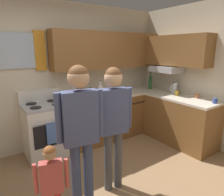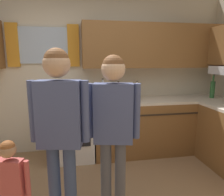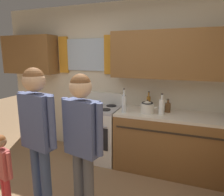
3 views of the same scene
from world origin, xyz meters
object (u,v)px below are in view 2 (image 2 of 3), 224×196
(bottle_tall_clear, at_px, (103,94))
(bottle_oil_amber, at_px, (118,92))
(adult_in_plaid, at_px, (113,120))
(small_child, at_px, (11,183))
(stove_oven, at_px, (71,129))
(bottle_wine_green, at_px, (212,89))
(adult_holding_child, at_px, (59,121))
(stovetop_kettle, at_px, (124,95))
(bottle_squat_brown, at_px, (138,94))
(bottle_milk_white, at_px, (137,93))

(bottle_tall_clear, xyz_separation_m, bottle_oil_amber, (0.30, 0.34, -0.03))
(adult_in_plaid, xyz_separation_m, small_child, (-0.86, -0.21, -0.41))
(bottle_oil_amber, bearing_deg, stove_oven, -167.48)
(bottle_tall_clear, distance_m, adult_in_plaid, 1.19)
(bottle_wine_green, bearing_deg, stove_oven, 178.33)
(bottle_oil_amber, bearing_deg, adult_holding_child, -117.64)
(stove_oven, relative_size, small_child, 1.17)
(small_child, bearing_deg, bottle_oil_amber, 55.01)
(bottle_oil_amber, height_order, adult_in_plaid, adult_in_plaid)
(stovetop_kettle, height_order, adult_in_plaid, adult_in_plaid)
(bottle_squat_brown, height_order, small_child, bottle_squat_brown)
(adult_holding_child, bearing_deg, bottle_milk_white, 51.29)
(bottle_wine_green, distance_m, adult_holding_child, 2.76)
(bottle_wine_green, distance_m, bottle_tall_clear, 1.87)
(bottle_tall_clear, height_order, bottle_squat_brown, bottle_tall_clear)
(bottle_milk_white, distance_m, small_child, 2.13)
(stovetop_kettle, distance_m, small_child, 1.99)
(bottle_tall_clear, relative_size, stovetop_kettle, 1.34)
(adult_holding_child, bearing_deg, adult_in_plaid, 8.75)
(bottle_wine_green, bearing_deg, adult_holding_child, -150.54)
(stove_oven, distance_m, bottle_wine_green, 2.43)
(stovetop_kettle, bearing_deg, adult_holding_child, -122.81)
(stove_oven, distance_m, adult_holding_child, 1.53)
(stove_oven, height_order, adult_in_plaid, adult_in_plaid)
(bottle_milk_white, relative_size, adult_in_plaid, 0.20)
(adult_in_plaid, bearing_deg, bottle_squat_brown, 64.68)
(stove_oven, relative_size, bottle_oil_amber, 3.85)
(small_child, bearing_deg, bottle_wine_green, 28.27)
(bottle_oil_amber, height_order, stovetop_kettle, bottle_oil_amber)
(adult_holding_child, bearing_deg, bottle_tall_clear, 66.95)
(adult_holding_child, xyz_separation_m, small_child, (-0.38, -0.14, -0.44))
(bottle_oil_amber, height_order, adult_holding_child, adult_holding_child)
(bottle_squat_brown, bearing_deg, small_child, -133.00)
(stove_oven, bearing_deg, bottle_tall_clear, -18.99)
(bottle_squat_brown, height_order, bottle_milk_white, bottle_milk_white)
(bottle_squat_brown, distance_m, bottle_milk_white, 0.18)
(bottle_oil_amber, distance_m, stovetop_kettle, 0.25)
(bottle_tall_clear, distance_m, bottle_squat_brown, 0.67)
(bottle_wine_green, distance_m, adult_in_plaid, 2.32)
(bottle_oil_amber, xyz_separation_m, adult_in_plaid, (-0.36, -1.53, -0.01))
(small_child, bearing_deg, stovetop_kettle, 49.98)
(bottle_tall_clear, relative_size, bottle_oil_amber, 1.28)
(bottle_oil_amber, bearing_deg, bottle_wine_green, -8.90)
(stove_oven, bearing_deg, adult_in_plaid, -72.41)
(bottle_milk_white, relative_size, bottle_oil_amber, 1.09)
(bottle_squat_brown, height_order, bottle_oil_amber, bottle_oil_amber)
(adult_in_plaid, relative_size, small_child, 1.69)
(stove_oven, height_order, bottle_squat_brown, bottle_squat_brown)
(bottle_squat_brown, xyz_separation_m, small_child, (-1.53, -1.64, -0.39))
(bottle_squat_brown, relative_size, adult_in_plaid, 0.13)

